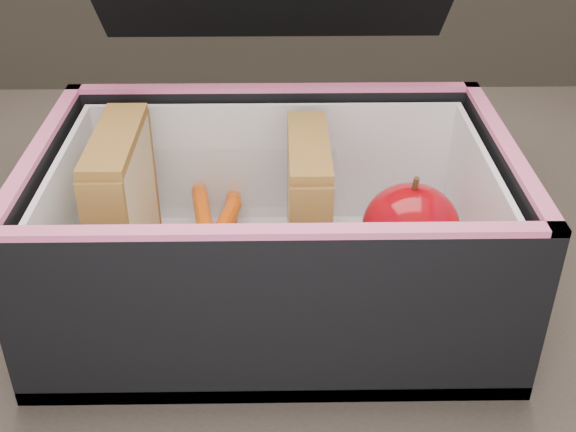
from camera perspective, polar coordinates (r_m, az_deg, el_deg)
name	(u,v)px	position (r m, az deg, el deg)	size (l,w,h in m)	color
kitchen_table	(292,373)	(0.61, 0.29, -12.33)	(1.20, 0.80, 0.75)	brown
lunch_bag	(274,213)	(0.51, -1.11, 0.20)	(0.32, 0.36, 0.27)	black
plastic_tub	(218,235)	(0.52, -5.56, -1.50)	(0.18, 0.13, 0.07)	white
sandwich_left	(124,208)	(0.52, -12.83, 0.63)	(0.03, 0.10, 0.11)	tan
sandwich_right	(308,210)	(0.51, 1.58, 0.48)	(0.03, 0.10, 0.11)	tan
carrot_sticks	(208,250)	(0.54, -6.37, -2.72)	(0.04, 0.15, 0.03)	#CF4A00
paper_napkin	(404,263)	(0.55, 9.12, -3.71)	(0.07, 0.07, 0.01)	white
red_apple	(411,228)	(0.53, 9.67, -0.97)	(0.08, 0.08, 0.08)	maroon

